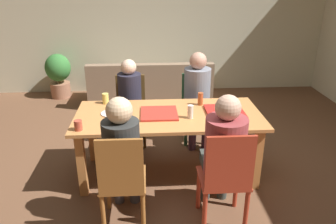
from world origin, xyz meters
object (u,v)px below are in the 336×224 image
object	(u,v)px
person_1	(223,148)
chair_2	(131,106)
dining_table	(169,122)
plate_1	(120,122)
person_3	(122,150)
pizza_box_0	(225,112)
plate_0	(111,113)
drinking_glass_1	(190,112)
chair_0	(196,106)
couch	(151,88)
person_0	(198,91)
drinking_glass_2	(200,99)
potted_plant	(59,73)
chair_3	(122,179)
chair_1	(226,177)
drinking_glass_3	(106,98)
pizza_box_1	(159,113)
drinking_glass_0	(78,125)
person_2	(130,97)

from	to	relation	value
person_1	chair_2	world-z (taller)	person_1
dining_table	plate_1	distance (m)	0.56
person_3	pizza_box_0	distance (m)	1.31
plate_0	dining_table	bearing A→B (deg)	-4.18
drinking_glass_1	chair_2	bearing A→B (deg)	123.61
chair_0	chair_2	size ratio (longest dim) A/B	1.01
plate_1	couch	world-z (taller)	couch
chair_2	person_0	bearing A→B (deg)	-7.66
person_1	drinking_glass_2	xyz separation A→B (m)	(-0.05, 1.03, 0.08)
chair_0	person_1	xyz separation A→B (m)	(-0.00, -1.68, 0.26)
dining_table	chair_2	world-z (taller)	chair_2
person_3	plate_0	xyz separation A→B (m)	(-0.17, 0.80, 0.02)
pizza_box_0	drinking_glass_1	bearing A→B (deg)	-163.83
chair_0	potted_plant	world-z (taller)	chair_0
chair_3	couch	bearing A→B (deg)	84.94
chair_1	plate_0	size ratio (longest dim) A/B	4.28
plate_0	drinking_glass_3	distance (m)	0.34
chair_2	person_3	world-z (taller)	person_3
potted_plant	pizza_box_1	bearing A→B (deg)	-57.15
chair_3	drinking_glass_1	xyz separation A→B (m)	(0.68, 0.78, 0.29)
chair_2	plate_1	world-z (taller)	chair_2
chair_1	couch	distance (m)	3.32
chair_1	couch	size ratio (longest dim) A/B	0.46
plate_1	drinking_glass_1	world-z (taller)	drinking_glass_1
person_1	chair_3	world-z (taller)	person_1
person_3	drinking_glass_3	bearing A→B (deg)	103.13
drinking_glass_3	plate_1	bearing A→B (deg)	-70.09
pizza_box_0	pizza_box_1	size ratio (longest dim) A/B	1.03
pizza_box_1	plate_1	distance (m)	0.46
person_3	pizza_box_1	distance (m)	0.83
person_3	pizza_box_0	bearing A→B (deg)	34.61
pizza_box_1	drinking_glass_0	size ratio (longest dim) A/B	3.93
person_1	drinking_glass_0	size ratio (longest dim) A/B	12.40
drinking_glass_0	plate_1	bearing A→B (deg)	18.04
chair_1	potted_plant	bearing A→B (deg)	122.18
chair_2	drinking_glass_3	bearing A→B (deg)	-116.12
person_0	chair_3	bearing A→B (deg)	-117.95
plate_0	couch	world-z (taller)	couch
person_2	chair_3	size ratio (longest dim) A/B	1.20
person_0	drinking_glass_1	world-z (taller)	person_0
chair_3	drinking_glass_2	distance (m)	1.46
drinking_glass_1	chair_1	bearing A→B (deg)	-75.20
dining_table	pizza_box_0	world-z (taller)	pizza_box_0
drinking_glass_1	potted_plant	distance (m)	3.55
person_1	plate_0	world-z (taller)	person_1
person_2	drinking_glass_1	bearing A→B (deg)	-52.01
chair_3	person_0	bearing A→B (deg)	62.05
person_3	drinking_glass_0	distance (m)	0.61
couch	potted_plant	size ratio (longest dim) A/B	2.60
dining_table	pizza_box_1	size ratio (longest dim) A/B	5.11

